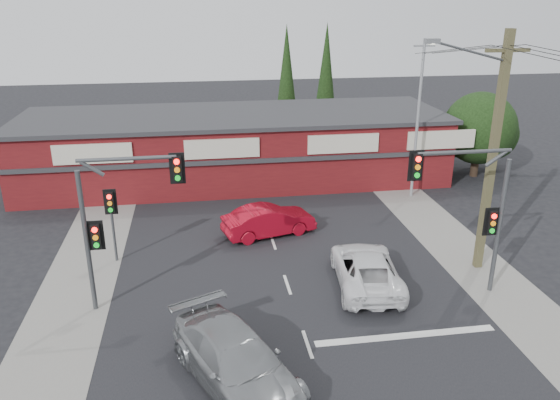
{
  "coord_description": "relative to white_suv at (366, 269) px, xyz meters",
  "views": [
    {
      "loc": [
        -3.33,
        -16.79,
        11.18
      ],
      "look_at": [
        -0.26,
        3.0,
        3.63
      ],
      "focal_mm": 35.0,
      "sensor_mm": 36.0,
      "label": 1
    }
  ],
  "objects": [
    {
      "name": "ground",
      "position": [
        -3.18,
        -2.22,
        -0.73
      ],
      "size": [
        120.0,
        120.0,
        0.0
      ],
      "primitive_type": "plane",
      "color": "black",
      "rests_on": "ground"
    },
    {
      "name": "road_strip",
      "position": [
        -3.18,
        2.78,
        -0.72
      ],
      "size": [
        14.0,
        70.0,
        0.01
      ],
      "primitive_type": "cube",
      "color": "black",
      "rests_on": "ground"
    },
    {
      "name": "verge_left",
      "position": [
        -11.68,
        2.78,
        -0.72
      ],
      "size": [
        3.0,
        70.0,
        0.02
      ],
      "primitive_type": "cube",
      "color": "gray",
      "rests_on": "ground"
    },
    {
      "name": "verge_right",
      "position": [
        5.32,
        2.78,
        -0.72
      ],
      "size": [
        3.0,
        70.0,
        0.02
      ],
      "primitive_type": "cube",
      "color": "gray",
      "rests_on": "ground"
    },
    {
      "name": "stop_line",
      "position": [
        0.32,
        -3.72,
        -0.71
      ],
      "size": [
        6.5,
        0.35,
        0.01
      ],
      "primitive_type": "cube",
      "color": "silver",
      "rests_on": "ground"
    },
    {
      "name": "white_suv",
      "position": [
        0.0,
        0.0,
        0.0
      ],
      "size": [
        3.02,
        5.5,
        1.46
      ],
      "primitive_type": "imported",
      "rotation": [
        0.0,
        0.0,
        3.02
      ],
      "color": "white",
      "rests_on": "ground"
    },
    {
      "name": "silver_suv",
      "position": [
        -5.71,
        -5.33,
        0.11
      ],
      "size": [
        4.48,
        6.24,
        1.68
      ],
      "primitive_type": "imported",
      "rotation": [
        0.0,
        0.0,
        0.41
      ],
      "color": "gray",
      "rests_on": "ground"
    },
    {
      "name": "red_sedan",
      "position": [
        -3.25,
        5.55,
        0.02
      ],
      "size": [
        4.82,
        2.73,
        1.5
      ],
      "primitive_type": "imported",
      "rotation": [
        0.0,
        0.0,
        1.84
      ],
      "color": "#A60A1C",
      "rests_on": "ground"
    },
    {
      "name": "lane_dashes",
      "position": [
        -3.18,
        -1.62,
        -0.71
      ],
      "size": [
        0.12,
        38.81,
        0.01
      ],
      "color": "silver",
      "rests_on": "ground"
    },
    {
      "name": "shop_building",
      "position": [
        -4.17,
        14.76,
        1.4
      ],
      "size": [
        27.3,
        8.4,
        4.22
      ],
      "color": "#541014",
      "rests_on": "ground"
    },
    {
      "name": "tree_cluster",
      "position": [
        11.51,
        13.22,
        2.17
      ],
      "size": [
        5.9,
        5.1,
        5.5
      ],
      "color": "#2D2116",
      "rests_on": "ground"
    },
    {
      "name": "conifer_near",
      "position": [
        0.32,
        21.78,
        4.75
      ],
      "size": [
        1.8,
        1.8,
        9.25
      ],
      "color": "#2D2116",
      "rests_on": "ground"
    },
    {
      "name": "conifer_far",
      "position": [
        3.82,
        23.78,
        4.75
      ],
      "size": [
        1.8,
        1.8,
        9.25
      ],
      "color": "#2D2116",
      "rests_on": "ground"
    },
    {
      "name": "traffic_mast_left",
      "position": [
        -9.6,
        -0.22,
        3.2
      ],
      "size": [
        3.77,
        0.27,
        5.97
      ],
      "color": "#47494C",
      "rests_on": "ground"
    },
    {
      "name": "traffic_mast_right",
      "position": [
        3.69,
        -1.22,
        3.22
      ],
      "size": [
        3.96,
        0.27,
        5.97
      ],
      "color": "#47494C",
      "rests_on": "ground"
    },
    {
      "name": "pedestal_signal",
      "position": [
        -10.38,
        3.78,
        1.68
      ],
      "size": [
        0.55,
        0.27,
        3.38
      ],
      "color": "#47494C",
      "rests_on": "ground"
    },
    {
      "name": "utility_pole",
      "position": [
        5.19,
        0.76,
        4.67
      ],
      "size": [
        4.38,
        0.59,
        10.0
      ],
      "color": "brown",
      "rests_on": "ground"
    },
    {
      "name": "steel_pole",
      "position": [
        5.82,
        9.78,
        3.97
      ],
      "size": [
        1.2,
        0.16,
        9.0
      ],
      "color": "gray",
      "rests_on": "ground"
    }
  ]
}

